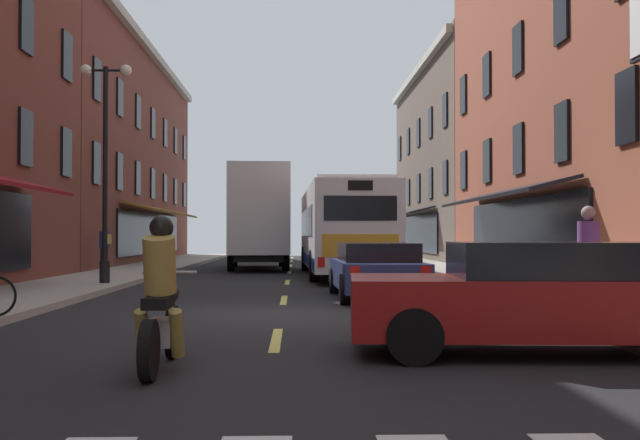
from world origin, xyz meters
TOP-DOWN VIEW (x-y plane):
  - ground_plane at (0.00, 0.00)m, footprint 34.80×80.00m
  - lane_centre_dashes at (0.00, -0.25)m, footprint 0.14×73.90m
  - sidewalk_right at (5.90, 0.00)m, footprint 3.00×80.00m
  - transit_bus at (1.92, 13.27)m, footprint 2.86×12.26m
  - box_truck at (-1.33, 18.40)m, footprint 2.81×8.17m
  - sedan_near at (-1.33, 30.39)m, footprint 2.03×4.58m
  - sedan_mid at (2.11, 3.37)m, footprint 2.00×4.62m
  - sedan_far at (3.35, -4.87)m, footprint 4.84×2.25m
  - motorcycle_rider at (-1.17, -5.84)m, footprint 0.62×2.07m
  - pedestrian_near at (-6.72, 14.00)m, footprint 0.48×0.51m
  - pedestrian_mid at (5.14, -1.56)m, footprint 0.36×0.36m
  - street_lamp_twin at (-4.99, 7.09)m, footprint 1.42×0.32m

SIDE VIEW (x-z plane):
  - ground_plane at x=0.00m, z-range -0.10..0.00m
  - lane_centre_dashes at x=0.00m, z-range 0.00..0.01m
  - sidewalk_right at x=5.90m, z-range 0.00..0.14m
  - sedan_mid at x=2.11m, z-range 0.03..1.30m
  - sedan_far at x=3.35m, z-range 0.02..1.39m
  - motorcycle_rider at x=-1.17m, z-range -0.12..1.54m
  - sedan_near at x=-1.33m, z-range 0.01..1.44m
  - pedestrian_near at x=-6.72m, z-range 0.19..1.89m
  - pedestrian_mid at x=5.14m, z-range 0.17..1.97m
  - transit_bus at x=1.92m, z-range 0.08..3.28m
  - box_truck at x=-1.33m, z-range 0.07..4.31m
  - street_lamp_twin at x=-4.99m, z-range 0.44..6.47m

